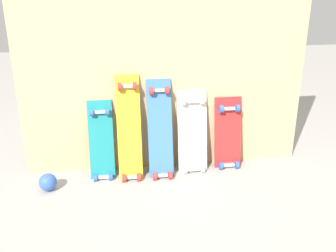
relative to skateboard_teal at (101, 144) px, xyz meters
name	(u,v)px	position (x,y,z in m)	size (l,w,h in m)	color
ground_plane	(167,168)	(0.52, 0.05, -0.26)	(12.00, 12.00, 0.00)	#9E9991
plywood_wall_panel	(165,63)	(0.52, 0.12, 0.60)	(2.26, 0.04, 1.72)	tan
skateboard_teal	(101,144)	(0.00, 0.00, 0.00)	(0.19, 0.22, 0.67)	#197A7F
skateboard_yellow	(129,132)	(0.22, -0.02, 0.10)	(0.18, 0.27, 0.86)	gold
skateboard_blue	(160,133)	(0.46, -0.03, 0.08)	(0.19, 0.27, 0.82)	#386BAD
skateboard_white	(192,135)	(0.73, 0.01, 0.03)	(0.24, 0.20, 0.73)	silver
skateboard_red	(228,137)	(1.03, 0.03, -0.01)	(0.22, 0.17, 0.65)	#B22626
rubber_ball	(48,182)	(-0.40, -0.19, -0.20)	(0.13, 0.13, 0.13)	#3359B2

